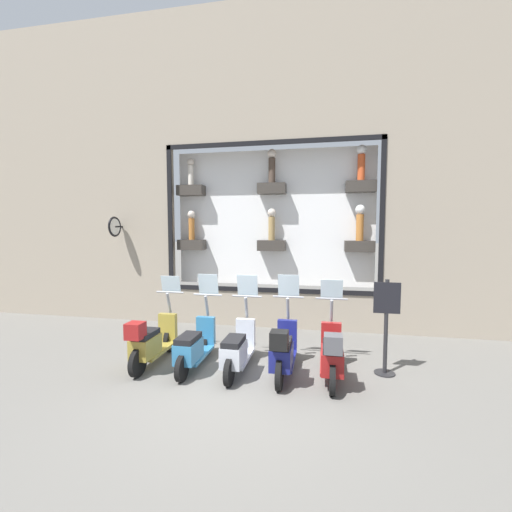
{
  "coord_description": "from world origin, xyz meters",
  "views": [
    {
      "loc": [
        -5.32,
        -1.37,
        2.59
      ],
      "look_at": [
        1.99,
        0.08,
        2.0
      ],
      "focal_mm": 24.0,
      "sensor_mm": 36.0,
      "label": 1
    }
  ],
  "objects_px": {
    "scooter_navy_1": "(283,350)",
    "scooter_olive_4": "(151,341)",
    "shop_sign_post": "(386,323)",
    "scooter_red_0": "(332,354)",
    "scooter_silver_2": "(238,349)",
    "scooter_teal_3": "(194,346)"
  },
  "relations": [
    {
      "from": "scooter_navy_1",
      "to": "scooter_olive_4",
      "type": "bearing_deg",
      "value": 90.04
    },
    {
      "from": "scooter_navy_1",
      "to": "scooter_olive_4",
      "type": "xyz_separation_m",
      "value": [
        -0.0,
        2.5,
        -0.0
      ]
    },
    {
      "from": "scooter_olive_4",
      "to": "shop_sign_post",
      "type": "height_order",
      "value": "shop_sign_post"
    },
    {
      "from": "scooter_olive_4",
      "to": "shop_sign_post",
      "type": "xyz_separation_m",
      "value": [
        0.47,
        -4.27,
        0.45
      ]
    },
    {
      "from": "scooter_olive_4",
      "to": "scooter_navy_1",
      "type": "bearing_deg",
      "value": -89.96
    },
    {
      "from": "scooter_red_0",
      "to": "shop_sign_post",
      "type": "distance_m",
      "value": 1.15
    },
    {
      "from": "scooter_silver_2",
      "to": "shop_sign_post",
      "type": "relative_size",
      "value": 1.05
    },
    {
      "from": "scooter_olive_4",
      "to": "shop_sign_post",
      "type": "bearing_deg",
      "value": -83.71
    },
    {
      "from": "scooter_teal_3",
      "to": "shop_sign_post",
      "type": "relative_size",
      "value": 1.05
    },
    {
      "from": "scooter_teal_3",
      "to": "scooter_navy_1",
      "type": "bearing_deg",
      "value": -91.97
    },
    {
      "from": "scooter_red_0",
      "to": "shop_sign_post",
      "type": "bearing_deg",
      "value": -63.33
    },
    {
      "from": "scooter_teal_3",
      "to": "shop_sign_post",
      "type": "height_order",
      "value": "shop_sign_post"
    },
    {
      "from": "scooter_red_0",
      "to": "scooter_silver_2",
      "type": "distance_m",
      "value": 1.67
    },
    {
      "from": "scooter_red_0",
      "to": "scooter_olive_4",
      "type": "xyz_separation_m",
      "value": [
        0.0,
        3.33,
        0.0
      ]
    },
    {
      "from": "scooter_navy_1",
      "to": "scooter_olive_4",
      "type": "distance_m",
      "value": 2.5
    },
    {
      "from": "scooter_red_0",
      "to": "scooter_teal_3",
      "type": "height_order",
      "value": "scooter_teal_3"
    },
    {
      "from": "scooter_red_0",
      "to": "shop_sign_post",
      "type": "relative_size",
      "value": 1.05
    },
    {
      "from": "scooter_teal_3",
      "to": "scooter_olive_4",
      "type": "relative_size",
      "value": 0.99
    },
    {
      "from": "scooter_silver_2",
      "to": "scooter_teal_3",
      "type": "height_order",
      "value": "scooter_silver_2"
    },
    {
      "from": "scooter_navy_1",
      "to": "scooter_teal_3",
      "type": "distance_m",
      "value": 1.67
    },
    {
      "from": "scooter_olive_4",
      "to": "shop_sign_post",
      "type": "distance_m",
      "value": 4.32
    },
    {
      "from": "scooter_silver_2",
      "to": "shop_sign_post",
      "type": "height_order",
      "value": "shop_sign_post"
    }
  ]
}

